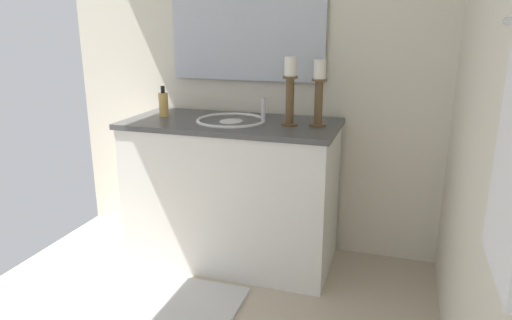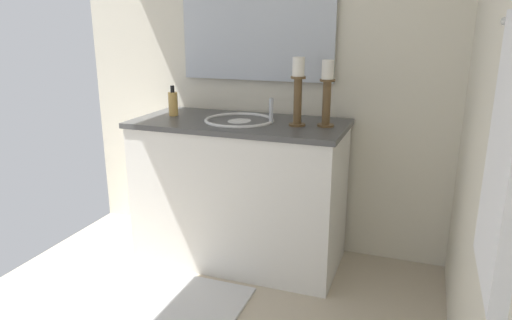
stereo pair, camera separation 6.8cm
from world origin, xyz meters
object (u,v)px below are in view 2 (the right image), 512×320
(candle_holder_tall, at_px, (327,91))
(bath_mat, at_px, (194,312))
(mirror, at_px, (256,15))
(sink_basin, at_px, (240,127))
(soap_bottle, at_px, (173,103))
(candle_holder_short, at_px, (298,89))
(towel_near_vanity, at_px, (507,154))
(vanity_cabinet, at_px, (240,192))

(candle_holder_tall, distance_m, bath_mat, 1.32)
(candle_holder_tall, bearing_deg, mirror, -117.62)
(sink_basin, relative_size, soap_bottle, 2.23)
(mirror, relative_size, soap_bottle, 5.30)
(candle_holder_tall, xyz_separation_m, bath_mat, (0.65, -0.49, -1.04))
(sink_basin, height_order, soap_bottle, soap_bottle)
(soap_bottle, bearing_deg, candle_holder_short, 87.90)
(soap_bottle, xyz_separation_m, bath_mat, (0.64, 0.43, -0.93))
(soap_bottle, bearing_deg, mirror, 121.48)
(bath_mat, bearing_deg, mirror, 180.00)
(candle_holder_tall, xyz_separation_m, candle_holder_short, (0.04, -0.15, 0.01))
(soap_bottle, xyz_separation_m, towel_near_vanity, (1.56, 1.56, 0.24))
(vanity_cabinet, xyz_separation_m, candle_holder_short, (0.01, 0.34, 0.63))
(vanity_cabinet, distance_m, sink_basin, 0.39)
(vanity_cabinet, bearing_deg, soap_bottle, -91.96)
(candle_holder_short, distance_m, bath_mat, 1.26)
(mirror, height_order, soap_bottle, mirror)
(sink_basin, bearing_deg, bath_mat, -0.09)
(towel_near_vanity, bearing_deg, candle_holder_tall, -157.91)
(mirror, distance_m, bath_mat, 1.69)
(vanity_cabinet, bearing_deg, mirror, 179.99)
(sink_basin, xyz_separation_m, bath_mat, (0.63, -0.00, -0.81))
(sink_basin, xyz_separation_m, mirror, (-0.28, -0.00, 0.62))
(mirror, height_order, bath_mat, mirror)
(candle_holder_short, bearing_deg, mirror, -130.55)
(soap_bottle, bearing_deg, towel_near_vanity, 44.97)
(vanity_cabinet, relative_size, bath_mat, 2.04)
(candle_holder_tall, bearing_deg, towel_near_vanity, 22.09)
(candle_holder_tall, distance_m, soap_bottle, 0.93)
(bath_mat, bearing_deg, candle_holder_short, 150.69)
(soap_bottle, relative_size, towel_near_vanity, 0.37)
(candle_holder_short, relative_size, soap_bottle, 2.03)
(sink_basin, relative_size, towel_near_vanity, 0.83)
(vanity_cabinet, xyz_separation_m, sink_basin, (-0.00, 0.00, 0.39))
(towel_near_vanity, bearing_deg, vanity_cabinet, -143.90)
(candle_holder_tall, bearing_deg, candle_holder_short, -76.32)
(mirror, bearing_deg, candle_holder_short, 49.45)
(sink_basin, distance_m, soap_bottle, 0.45)
(candle_holder_tall, distance_m, towel_near_vanity, 1.70)
(sink_basin, bearing_deg, towel_near_vanity, 36.07)
(candle_holder_short, distance_m, towel_near_vanity, 1.73)
(candle_holder_short, xyz_separation_m, bath_mat, (0.61, -0.34, -1.05))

